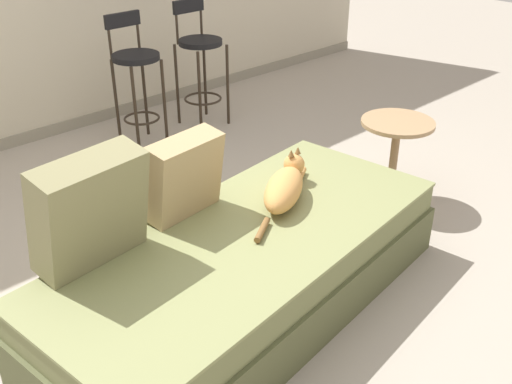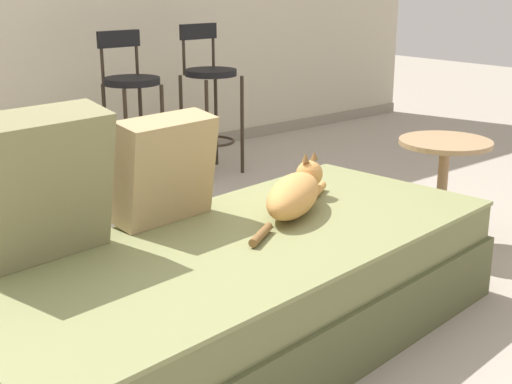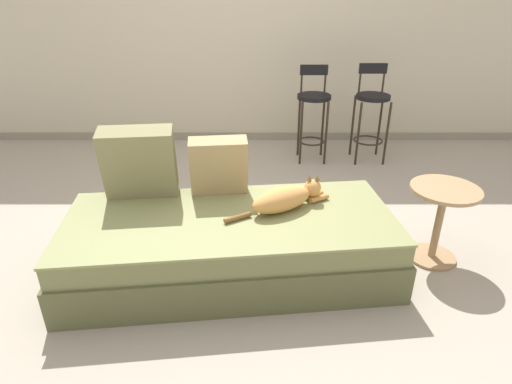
% 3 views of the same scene
% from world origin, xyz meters
% --- Properties ---
extents(ground_plane, '(16.00, 16.00, 0.00)m').
position_xyz_m(ground_plane, '(0.00, 0.00, 0.00)').
color(ground_plane, '#A89E8E').
rests_on(ground_plane, ground).
extents(wall_baseboard_trim, '(8.00, 0.02, 0.09)m').
position_xyz_m(wall_baseboard_trim, '(0.00, 2.20, 0.04)').
color(wall_baseboard_trim, gray).
rests_on(wall_baseboard_trim, ground).
extents(couch, '(2.14, 1.11, 0.41)m').
position_xyz_m(couch, '(0.00, -0.40, 0.21)').
color(couch, brown).
rests_on(couch, ground).
extents(throw_pillow_corner, '(0.49, 0.30, 0.49)m').
position_xyz_m(throw_pillow_corner, '(-0.60, -0.12, 0.66)').
color(throw_pillow_corner, '#847F56').
rests_on(throw_pillow_corner, couch).
extents(throw_pillow_middle, '(0.40, 0.23, 0.40)m').
position_xyz_m(throw_pillow_middle, '(-0.09, -0.06, 0.61)').
color(throw_pillow_middle, tan).
rests_on(throw_pillow_middle, couch).
extents(cat, '(0.68, 0.41, 0.19)m').
position_xyz_m(cat, '(0.35, -0.30, 0.49)').
color(cat, tan).
rests_on(cat, couch).
extents(bar_stool_near_window, '(0.34, 0.34, 0.96)m').
position_xyz_m(bar_stool_near_window, '(0.75, 1.58, 0.57)').
color(bar_stool_near_window, '#2D2319').
rests_on(bar_stool_near_window, ground).
extents(bar_stool_by_doorway, '(0.34, 0.34, 0.98)m').
position_xyz_m(bar_stool_by_doorway, '(1.34, 1.58, 0.55)').
color(bar_stool_by_doorway, '#2D2319').
rests_on(bar_stool_by_doorway, ground).
extents(side_table, '(0.44, 0.44, 0.54)m').
position_xyz_m(side_table, '(1.37, -0.25, 0.35)').
color(side_table, tan).
rests_on(side_table, ground).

